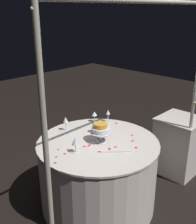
{
  "coord_description": "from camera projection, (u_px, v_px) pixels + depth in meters",
  "views": [
    {
      "loc": [
        1.85,
        1.76,
        2.08
      ],
      "look_at": [
        0.0,
        0.0,
        1.11
      ],
      "focal_mm": 43.73,
      "sensor_mm": 36.0,
      "label": 1
    }
  ],
  "objects": [
    {
      "name": "wine_glass_3",
      "position": [
        95.0,
        124.0,
        3.02
      ],
      "size": [
        0.06,
        0.06,
        0.15
      ],
      "color": "silver",
      "rests_on": "main_table"
    },
    {
      "name": "side_table",
      "position": [
        178.0,
        145.0,
        3.61
      ],
      "size": [
        0.53,
        0.53,
        0.77
      ],
      "color": "silver",
      "rests_on": "ground"
    },
    {
      "name": "rose_petal_10",
      "position": [
        101.0,
        134.0,
        3.02
      ],
      "size": [
        0.03,
        0.04,
        0.0
      ],
      "primitive_type": "ellipsoid",
      "rotation": [
        0.0,
        0.0,
        4.75
      ],
      "color": "#E02D47",
      "rests_on": "main_table"
    },
    {
      "name": "ground_plane",
      "position": [
        98.0,
        202.0,
        3.13
      ],
      "size": [
        12.0,
        12.0,
        0.0
      ],
      "primitive_type": "plane",
      "color": "black"
    },
    {
      "name": "rose_petal_16",
      "position": [
        108.0,
        130.0,
        3.12
      ],
      "size": [
        0.04,
        0.05,
        0.0
      ],
      "primitive_type": "ellipsoid",
      "rotation": [
        0.0,
        0.0,
        0.81
      ],
      "color": "#E02D47",
      "rests_on": "main_table"
    },
    {
      "name": "rose_petal_8",
      "position": [
        58.0,
        150.0,
        2.69
      ],
      "size": [
        0.02,
        0.03,
        0.0
      ],
      "primitive_type": "ellipsoid",
      "rotation": [
        0.0,
        0.0,
        4.9
      ],
      "color": "#E02D47",
      "rests_on": "main_table"
    },
    {
      "name": "rose_petal_9",
      "position": [
        116.0,
        123.0,
        3.3
      ],
      "size": [
        0.04,
        0.04,
        0.0
      ],
      "primitive_type": "ellipsoid",
      "rotation": [
        0.0,
        0.0,
        1.32
      ],
      "color": "#E02D47",
      "rests_on": "main_table"
    },
    {
      "name": "rose_petal_6",
      "position": [
        116.0,
        147.0,
        2.74
      ],
      "size": [
        0.03,
        0.04,
        0.0
      ],
      "primitive_type": "ellipsoid",
      "rotation": [
        0.0,
        0.0,
        1.77
      ],
      "color": "#E02D47",
      "rests_on": "main_table"
    },
    {
      "name": "rose_petal_2",
      "position": [
        133.0,
        141.0,
        2.87
      ],
      "size": [
        0.04,
        0.03,
        0.0
      ],
      "primitive_type": "ellipsoid",
      "rotation": [
        0.0,
        0.0,
        3.15
      ],
      "color": "#E02D47",
      "rests_on": "main_table"
    },
    {
      "name": "rose_petal_3",
      "position": [
        88.0,
        146.0,
        2.76
      ],
      "size": [
        0.03,
        0.04,
        0.0
      ],
      "primitive_type": "ellipsoid",
      "rotation": [
        0.0,
        0.0,
        0.92
      ],
      "color": "#E02D47",
      "rests_on": "main_table"
    },
    {
      "name": "tiered_cake",
      "position": [
        101.0,
        129.0,
        2.81
      ],
      "size": [
        0.22,
        0.22,
        0.2
      ],
      "color": "silver",
      "rests_on": "main_table"
    },
    {
      "name": "wine_glass_0",
      "position": [
        66.0,
        120.0,
        3.07
      ],
      "size": [
        0.06,
        0.06,
        0.17
      ],
      "color": "silver",
      "rests_on": "main_table"
    },
    {
      "name": "rose_petal_1",
      "position": [
        109.0,
        148.0,
        2.71
      ],
      "size": [
        0.03,
        0.04,
        0.0
      ],
      "primitive_type": "ellipsoid",
      "rotation": [
        0.0,
        0.0,
        4.4
      ],
      "color": "#E02D47",
      "rests_on": "main_table"
    },
    {
      "name": "wine_glass_2",
      "position": [
        108.0,
        113.0,
        3.32
      ],
      "size": [
        0.06,
        0.06,
        0.16
      ],
      "color": "silver",
      "rests_on": "main_table"
    },
    {
      "name": "rose_petal_5",
      "position": [
        136.0,
        148.0,
        2.73
      ],
      "size": [
        0.05,
        0.05,
        0.0
      ],
      "primitive_type": "ellipsoid",
      "rotation": [
        0.0,
        0.0,
        0.87
      ],
      "color": "#E02D47",
      "rests_on": "main_table"
    },
    {
      "name": "cake_knife",
      "position": [
        119.0,
        152.0,
        2.64
      ],
      "size": [
        0.23,
        0.22,
        0.01
      ],
      "color": "silver",
      "rests_on": "main_table"
    },
    {
      "name": "rose_petal_17",
      "position": [
        84.0,
        146.0,
        2.75
      ],
      "size": [
        0.04,
        0.03,
        0.0
      ],
      "primitive_type": "ellipsoid",
      "rotation": [
        0.0,
        0.0,
        2.93
      ],
      "color": "#E02D47",
      "rests_on": "main_table"
    },
    {
      "name": "rose_petal_4",
      "position": [
        56.0,
        157.0,
        2.56
      ],
      "size": [
        0.04,
        0.03,
        0.0
      ],
      "primitive_type": "ellipsoid",
      "rotation": [
        0.0,
        0.0,
        5.79
      ],
      "color": "#E02D47",
      "rests_on": "main_table"
    },
    {
      "name": "rose_petal_15",
      "position": [
        98.0,
        134.0,
        3.02
      ],
      "size": [
        0.04,
        0.05,
        0.0
      ],
      "primitive_type": "ellipsoid",
      "rotation": [
        0.0,
        0.0,
        1.03
      ],
      "color": "#E02D47",
      "rests_on": "main_table"
    },
    {
      "name": "rose_petal_0",
      "position": [
        55.0,
        163.0,
        2.46
      ],
      "size": [
        0.04,
        0.04,
        0.0
      ],
      "primitive_type": "ellipsoid",
      "rotation": [
        0.0,
        0.0,
        5.65
      ],
      "color": "#E02D47",
      "rests_on": "main_table"
    },
    {
      "name": "wine_glass_4",
      "position": [
        94.0,
        114.0,
        3.32
      ],
      "size": [
        0.07,
        0.07,
        0.13
      ],
      "color": "silver",
      "rests_on": "main_table"
    },
    {
      "name": "rose_petal_12",
      "position": [
        110.0,
        149.0,
        2.7
      ],
      "size": [
        0.04,
        0.04,
        0.0
      ],
      "primitive_type": "ellipsoid",
      "rotation": [
        0.0,
        0.0,
        2.53
      ],
      "color": "#E02D47",
      "rests_on": "main_table"
    },
    {
      "name": "decorative_arch",
      "position": [
        144.0,
        94.0,
        2.28
      ],
      "size": [
        2.09,
        0.06,
        2.15
      ],
      "color": "#B7B29E",
      "rests_on": "ground"
    },
    {
      "name": "wine_glass_1",
      "position": [
        75.0,
        142.0,
        2.6
      ],
      "size": [
        0.07,
        0.07,
        0.16
      ],
      "color": "silver",
      "rests_on": "main_table"
    },
    {
      "name": "main_table",
      "position": [
        98.0,
        173.0,
        2.99
      ],
      "size": [
        1.28,
        1.28,
        0.78
      ],
      "color": "silver",
      "rests_on": "ground"
    },
    {
      "name": "rose_petal_14",
      "position": [
        90.0,
        145.0,
        2.78
      ],
      "size": [
        0.04,
        0.03,
        0.0
      ],
      "primitive_type": "ellipsoid",
      "rotation": [
        0.0,
        0.0,
        3.36
      ],
      "color": "#E02D47",
      "rests_on": "main_table"
    },
    {
      "name": "rose_petal_7",
      "position": [
        99.0,
        152.0,
        2.65
      ],
      "size": [
        0.04,
        0.05,
        0.0
      ],
      "primitive_type": "ellipsoid",
      "rotation": [
        0.0,
        0.0,
        2.05
      ],
      "color": "#E02D47",
      "rests_on": "main_table"
    },
    {
      "name": "rose_petal_13",
      "position": [
        65.0,
        154.0,
        2.61
      ],
      "size": [
        0.03,
        0.04,
        0.0
      ],
      "primitive_type": "ellipsoid",
      "rotation": [
        0.0,
        0.0,
        5.23
      ],
      "color": "#E02D47",
      "rests_on": "main_table"
    },
    {
      "name": "rose_petal_11",
      "position": [
        132.0,
        135.0,
        2.99
      ],
      "size": [
        0.04,
        0.03,
        0.0
      ],
      "primitive_type": "ellipsoid",
      "rotation": [
        0.0,
        0.0,
        3.02
      ],
      "color": "#E02D47",
      "rests_on": "main_table"
    }
  ]
}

